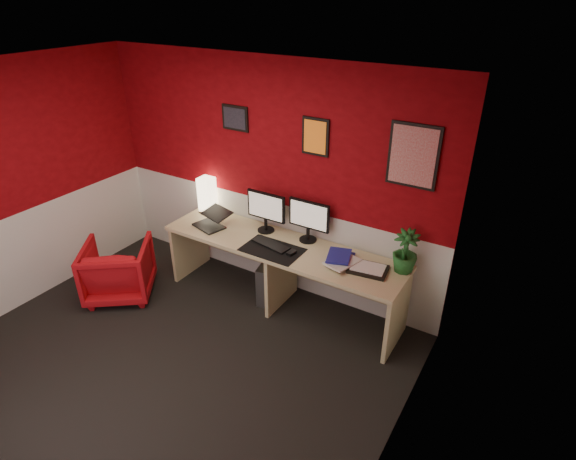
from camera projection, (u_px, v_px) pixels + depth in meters
The scene contains 25 objects.
ground at pixel (162, 370), 4.18m from camera, with size 4.00×3.50×0.01m, color black.
ceiling at pixel (112, 85), 3.00m from camera, with size 4.00×3.50×0.01m, color white.
wall_back at pixel (266, 179), 4.91m from camera, with size 4.00×0.01×2.50m, color maroon.
wall_right at pixel (387, 343), 2.68m from camera, with size 0.01×3.50×2.50m, color maroon.
wainscot_back at pixel (268, 241), 5.26m from camera, with size 4.00×0.01×1.00m, color silver.
wainscot_left at pixel (17, 262), 4.86m from camera, with size 0.01×3.50×1.00m, color silver.
wainscot_right at pixel (375, 431), 3.03m from camera, with size 0.01×3.50×1.00m, color silver.
desk at pixel (281, 275), 4.89m from camera, with size 2.60×0.65×0.73m, color #C9B781.
shoji_lamp at pixel (207, 196), 5.30m from camera, with size 0.16×0.16×0.40m, color #FFE5B2.
laptop at pixel (208, 218), 5.01m from camera, with size 0.33×0.23×0.22m, color black.
monitor_left at pixel (265, 206), 4.85m from camera, with size 0.45×0.06×0.58m, color black.
monitor_right at pixel (308, 215), 4.66m from camera, with size 0.45×0.06×0.58m, color black.
desk_mat at pixel (272, 250), 4.63m from camera, with size 0.60×0.38×0.01m, color black.
keyboard at pixel (271, 244), 4.70m from camera, with size 0.42×0.14×0.02m, color black.
mouse at pixel (291, 253), 4.54m from camera, with size 0.06×0.10×0.03m, color black.
book_bottom at pixel (330, 258), 4.46m from camera, with size 0.22×0.30×0.03m, color navy.
book_middle at pixel (333, 257), 4.43m from camera, with size 0.23×0.31×0.02m, color silver.
book_top at pixel (328, 255), 4.42m from camera, with size 0.22×0.29×0.03m, color navy.
zen_tray at pixel (368, 269), 4.29m from camera, with size 0.35×0.25×0.03m, color black.
potted_plant at pixel (405, 251), 4.20m from camera, with size 0.23×0.23×0.41m, color #19591E.
pc_tower at pixel (272, 280), 5.06m from camera, with size 0.20×0.45×0.45m, color #99999E.
armchair at pixel (118, 270), 5.07m from camera, with size 0.67×0.69×0.63m, color #BB0910.
art_left at pixel (235, 118), 4.78m from camera, with size 0.32×0.02×0.26m, color black.
art_center at pixel (315, 137), 4.37m from camera, with size 0.28×0.02×0.36m, color orange.
art_right at pixel (413, 156), 3.95m from camera, with size 0.44×0.02×0.56m, color red.
Camera 1 is at (2.58, -2.05, 3.09)m, focal length 29.00 mm.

